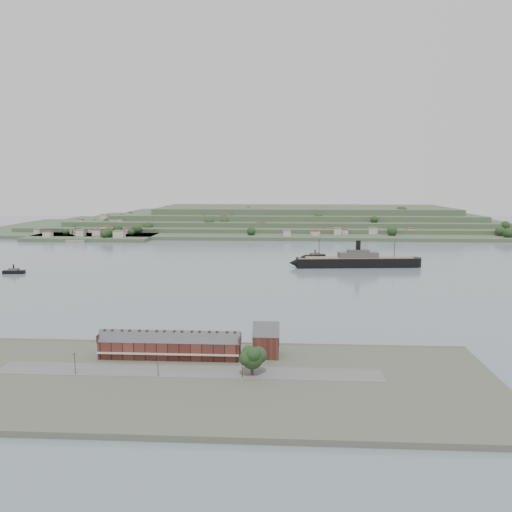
# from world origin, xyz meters

# --- Properties ---
(ground) EXTENTS (1400.00, 1400.00, 0.00)m
(ground) POSITION_xyz_m (0.00, 0.00, 0.00)
(ground) COLOR slate
(ground) RESTS_ON ground
(near_shore) EXTENTS (220.00, 80.00, 2.60)m
(near_shore) POSITION_xyz_m (0.00, -186.75, 1.01)
(near_shore) COLOR #4C5142
(near_shore) RESTS_ON ground
(terrace_row) EXTENTS (55.60, 9.80, 11.07)m
(terrace_row) POSITION_xyz_m (-10.00, -168.02, 6.84)
(terrace_row) COLOR #431D18
(terrace_row) RESTS_ON ground
(gabled_building) EXTENTS (10.40, 10.18, 14.09)m
(gabled_building) POSITION_xyz_m (27.50, -164.00, 8.19)
(gabled_building) COLOR #431D18
(gabled_building) RESTS_ON ground
(far_peninsula) EXTENTS (760.00, 309.00, 30.00)m
(far_peninsula) POSITION_xyz_m (27.91, 393.10, 11.88)
(far_peninsula) COLOR #354830
(far_peninsula) RESTS_ON ground
(steamship) EXTENTS (110.00, 22.32, 26.38)m
(steamship) POSITION_xyz_m (90.60, 55.83, 4.87)
(steamship) COLOR black
(steamship) RESTS_ON ground
(tugboat) EXTENTS (16.42, 5.66, 7.25)m
(tugboat) POSITION_xyz_m (-172.17, 11.28, 1.77)
(tugboat) COLOR black
(tugboat) RESTS_ON ground
(ferry_west) EXTENTS (19.03, 7.19, 6.96)m
(ferry_west) POSITION_xyz_m (-136.63, 225.00, 1.68)
(ferry_west) COLOR black
(ferry_west) RESTS_ON ground
(ferry_east) EXTENTS (20.05, 12.39, 7.29)m
(ferry_east) POSITION_xyz_m (63.26, 106.05, 1.76)
(ferry_east) COLOR black
(ferry_east) RESTS_ON ground
(fig_tree) EXTENTS (9.81, 8.50, 10.95)m
(fig_tree) POSITION_xyz_m (23.53, -184.06, 8.69)
(fig_tree) COLOR #3D2E1C
(fig_tree) RESTS_ON ground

